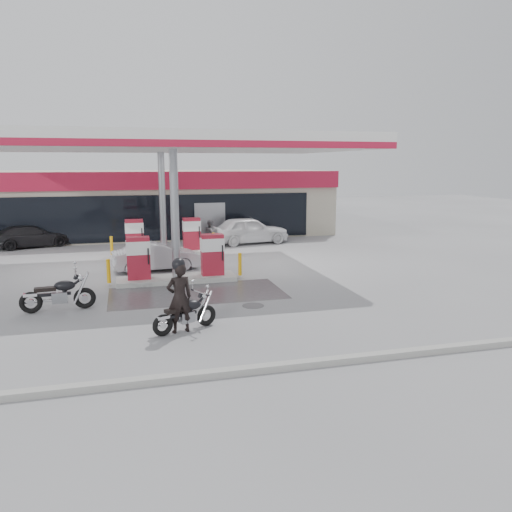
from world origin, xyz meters
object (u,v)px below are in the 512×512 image
(pump_island_far, at_px, (164,240))
(biker_main, at_px, (179,298))
(parked_car_left, at_px, (31,236))
(pump_island_near, at_px, (176,263))
(hatchback_silver, at_px, (157,257))
(sedan_white, at_px, (249,230))
(attendant, at_px, (211,234))
(main_motorcycle, at_px, (186,315))
(parked_motorcycle, at_px, (59,295))

(pump_island_far, xyz_separation_m, biker_main, (-0.52, -11.91, 0.24))
(parked_car_left, bearing_deg, biker_main, -177.62)
(parked_car_left, bearing_deg, pump_island_near, -164.99)
(pump_island_far, bearing_deg, hatchback_silver, -98.98)
(pump_island_far, relative_size, sedan_white, 1.15)
(biker_main, height_order, parked_car_left, biker_main)
(parked_car_left, bearing_deg, attendant, -126.87)
(attendant, bearing_deg, main_motorcycle, 176.26)
(attendant, distance_m, hatchback_silver, 5.74)
(sedan_white, relative_size, attendant, 2.89)
(main_motorcycle, height_order, sedan_white, sedan_white)
(pump_island_near, relative_size, main_motorcycle, 2.79)
(pump_island_far, relative_size, attendant, 3.32)
(parked_motorcycle, height_order, sedan_white, sedan_white)
(sedan_white, bearing_deg, main_motorcycle, 151.26)
(parked_motorcycle, xyz_separation_m, parked_car_left, (-2.86, 12.99, 0.09))
(hatchback_silver, bearing_deg, parked_motorcycle, 141.06)
(main_motorcycle, relative_size, parked_car_left, 0.45)
(parked_car_left, bearing_deg, parked_motorcycle, 173.44)
(pump_island_far, relative_size, hatchback_silver, 1.42)
(pump_island_far, bearing_deg, sedan_white, 24.15)
(sedan_white, height_order, hatchback_silver, sedan_white)
(biker_main, xyz_separation_m, hatchback_silver, (-0.08, 8.11, -0.36))
(attendant, bearing_deg, hatchback_silver, 155.73)
(pump_island_near, xyz_separation_m, parked_car_left, (-6.74, 10.00, -0.11))
(pump_island_near, bearing_deg, parked_car_left, 123.97)
(pump_island_far, distance_m, attendant, 2.73)
(main_motorcycle, distance_m, attendant, 13.16)
(pump_island_near, height_order, main_motorcycle, pump_island_near)
(biker_main, distance_m, attendant, 13.27)
(main_motorcycle, height_order, biker_main, biker_main)
(sedan_white, xyz_separation_m, attendant, (-2.36, -1.20, 0.01))
(biker_main, bearing_deg, hatchback_silver, -100.94)
(pump_island_far, bearing_deg, main_motorcycle, -91.67)
(sedan_white, bearing_deg, attendant, 108.68)
(pump_island_far, height_order, parked_car_left, pump_island_far)
(pump_island_near, distance_m, sedan_white, 9.56)
(attendant, bearing_deg, pump_island_near, 168.98)
(attendant, relative_size, parked_car_left, 0.38)
(attendant, bearing_deg, parked_motorcycle, 156.20)
(sedan_white, bearing_deg, biker_main, 150.74)
(biker_main, bearing_deg, pump_island_near, -106.53)
(main_motorcycle, bearing_deg, parked_motorcycle, 117.26)
(hatchback_silver, distance_m, parked_car_left, 9.93)
(pump_island_far, relative_size, parked_motorcycle, 2.32)
(pump_island_far, xyz_separation_m, sedan_white, (4.91, 2.20, 0.05))
(parked_motorcycle, bearing_deg, parked_car_left, 97.31)
(main_motorcycle, bearing_deg, pump_island_far, 64.36)
(biker_main, xyz_separation_m, attendant, (3.06, 12.91, -0.18))
(biker_main, bearing_deg, sedan_white, -122.54)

